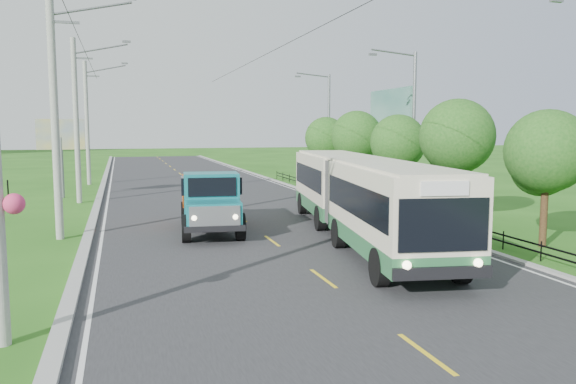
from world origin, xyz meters
name	(u,v)px	position (x,y,z in m)	size (l,w,h in m)	color
ground	(323,279)	(0.00, 0.00, 0.00)	(240.00, 240.00, 0.00)	#225815
road	(216,200)	(0.00, 20.00, 0.01)	(14.00, 120.00, 0.02)	#28282B
curb_left	(98,203)	(-7.20, 20.00, 0.07)	(0.40, 120.00, 0.15)	#9E9E99
curb_right	(320,195)	(7.15, 20.00, 0.05)	(0.30, 120.00, 0.10)	#9E9E99
edge_line_left	(107,203)	(-6.65, 20.00, 0.02)	(0.12, 120.00, 0.00)	silver
edge_line_right	(313,196)	(6.65, 20.00, 0.02)	(0.12, 120.00, 0.00)	silver
centre_dash	(323,278)	(0.00, 0.00, 0.02)	(0.12, 2.20, 0.00)	yellow
railing_right	(369,202)	(8.00, 14.00, 0.30)	(0.04, 40.00, 0.60)	black
pole_near	(56,115)	(-8.26, 9.00, 5.09)	(3.51, 0.32, 10.00)	gray
pole_mid	(77,120)	(-8.26, 21.00, 5.09)	(3.51, 0.32, 10.00)	gray
pole_far	(87,122)	(-8.26, 33.00, 5.09)	(3.51, 0.32, 10.00)	gray
tree_second	(545,156)	(9.86, 2.14, 3.52)	(3.18, 3.26, 5.30)	#382314
tree_third	(456,141)	(9.86, 8.14, 3.99)	(3.60, 3.62, 6.00)	#382314
tree_fourth	(398,145)	(9.86, 14.14, 3.59)	(3.24, 3.31, 5.40)	#382314
tree_fifth	(357,139)	(9.86, 20.14, 3.85)	(3.48, 3.52, 5.80)	#382314
tree_back	(326,140)	(9.86, 26.14, 3.65)	(3.30, 3.36, 5.50)	#382314
streetlight_mid	(411,123)	(10.64, 14.00, 4.90)	(3.02, 0.20, 9.07)	slate
streetlight_far	(327,125)	(10.64, 28.00, 4.90)	(3.02, 0.20, 9.07)	slate
planter_near	(456,224)	(8.60, 6.00, 0.29)	(0.64, 0.64, 0.67)	silver
planter_mid	(378,202)	(8.60, 14.00, 0.29)	(0.64, 0.64, 0.67)	silver
planter_far	(329,188)	(8.60, 22.00, 0.29)	(0.64, 0.64, 0.67)	silver
billboard_left	(61,139)	(-9.50, 24.00, 3.87)	(3.00, 0.20, 5.20)	slate
billboard_right	(390,117)	(12.30, 20.00, 5.34)	(0.24, 6.00, 7.30)	slate
bus	(360,192)	(3.58, 5.41, 1.97)	(5.36, 17.20, 3.28)	#286439
dump_truck	(210,198)	(-2.05, 8.87, 1.52)	(3.04, 6.61, 2.69)	#136E76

